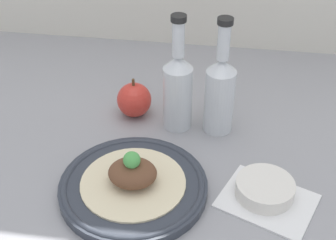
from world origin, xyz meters
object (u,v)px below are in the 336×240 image
(cider_bottle_left, at_px, (178,88))
(cider_bottle_right, at_px, (220,91))
(plated_food, at_px, (133,175))
(plate, at_px, (133,186))
(dipping_bowl, at_px, (265,189))
(apple, at_px, (134,100))

(cider_bottle_left, height_order, cider_bottle_right, same)
(plated_food, bearing_deg, plate, 45.00)
(dipping_bowl, bearing_deg, cider_bottle_right, 116.94)
(plated_food, distance_m, cider_bottle_right, 0.27)
(cider_bottle_left, height_order, dipping_bowl, cider_bottle_left)
(plated_food, xyz_separation_m, dipping_bowl, (0.24, 0.02, -0.02))
(plate, height_order, plated_food, plated_food)
(cider_bottle_left, bearing_deg, plated_food, -103.84)
(apple, bearing_deg, plated_food, -78.81)
(cider_bottle_right, relative_size, apple, 2.79)
(plate, xyz_separation_m, plated_food, (-0.00, -0.00, 0.03))
(apple, bearing_deg, plate, -78.81)
(plated_food, relative_size, cider_bottle_left, 0.75)
(plate, xyz_separation_m, dipping_bowl, (0.24, 0.02, 0.00))
(cider_bottle_right, bearing_deg, dipping_bowl, -63.06)
(plated_food, height_order, cider_bottle_left, cider_bottle_left)
(plate, bearing_deg, cider_bottle_left, 76.16)
(cider_bottle_left, relative_size, dipping_bowl, 2.41)
(apple, distance_m, dipping_bowl, 0.36)
(cider_bottle_left, relative_size, cider_bottle_right, 1.00)
(plate, bearing_deg, cider_bottle_right, 56.73)
(plate, relative_size, cider_bottle_left, 1.06)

